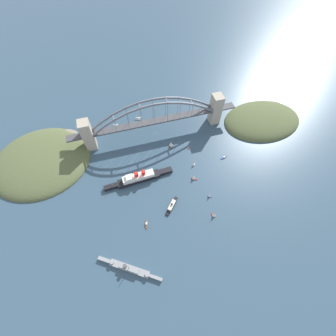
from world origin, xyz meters
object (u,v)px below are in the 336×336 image
(harbor_ferry_steamer, at_px, (172,206))
(seaplane_second_in_formation, at_px, (115,126))
(seaplane_taxiing_near_bridge, at_px, (139,118))
(small_boat_4, at_px, (210,195))
(channel_marker_buoy, at_px, (188,148))
(small_boat_3, at_px, (224,157))
(ocean_liner, at_px, (139,178))
(small_boat_2, at_px, (194,177))
(small_boat_6, at_px, (214,215))
(small_boat_0, at_px, (194,164))
(harbor_arch_bridge, at_px, (154,121))
(naval_cruiser, at_px, (129,268))
(small_boat_1, at_px, (146,224))
(small_boat_5, at_px, (171,144))

(harbor_ferry_steamer, relative_size, seaplane_second_in_formation, 2.58)
(harbor_ferry_steamer, xyz_separation_m, seaplane_taxiing_near_bridge, (9.00, -176.73, -0.50))
(small_boat_4, distance_m, channel_marker_buoy, 89.62)
(small_boat_3, distance_m, small_boat_4, 73.82)
(ocean_liner, relative_size, small_boat_2, 11.30)
(small_boat_2, distance_m, small_boat_4, 35.90)
(seaplane_second_in_formation, relative_size, small_boat_2, 1.06)
(small_boat_3, bearing_deg, small_boat_6, 58.74)
(ocean_liner, xyz_separation_m, small_boat_4, (-89.66, 53.99, -2.27))
(small_boat_0, relative_size, small_boat_4, 0.93)
(seaplane_taxiing_near_bridge, distance_m, small_boat_6, 213.80)
(seaplane_second_in_formation, xyz_separation_m, small_boat_4, (-106.91, 170.06, 1.48))
(harbor_arch_bridge, bearing_deg, harbor_ferry_steamer, 85.39)
(small_boat_2, xyz_separation_m, small_boat_4, (-11.63, 33.95, -0.74))
(ocean_liner, relative_size, small_boat_3, 8.94)
(naval_cruiser, distance_m, channel_marker_buoy, 197.14)
(naval_cruiser, height_order, small_boat_1, naval_cruiser)
(ocean_liner, bearing_deg, small_boat_2, 165.60)
(harbor_arch_bridge, height_order, harbor_ferry_steamer, harbor_arch_bridge)
(ocean_liner, height_order, small_boat_5, ocean_liner)
(harbor_arch_bridge, distance_m, channel_marker_buoy, 69.87)
(small_boat_4, bearing_deg, small_boat_2, -71.09)
(seaplane_second_in_formation, distance_m, small_boat_0, 153.48)
(naval_cruiser, height_order, small_boat_3, naval_cruiser)
(small_boat_1, bearing_deg, small_boat_4, -170.84)
(harbor_ferry_steamer, bearing_deg, naval_cruiser, 41.53)
(small_boat_3, relative_size, small_boat_6, 1.32)
(small_boat_5, distance_m, channel_marker_buoy, 28.86)
(seaplane_second_in_formation, bearing_deg, small_boat_2, 124.99)
(small_boat_1, bearing_deg, harbor_ferry_steamer, -158.60)
(channel_marker_buoy, bearing_deg, small_boat_6, 88.07)
(small_boat_1, bearing_deg, ocean_liner, -94.01)
(channel_marker_buoy, bearing_deg, small_boat_3, 145.77)
(harbor_arch_bridge, height_order, small_boat_3, harbor_arch_bridge)
(naval_cruiser, height_order, small_boat_6, naval_cruiser)
(small_boat_2, relative_size, small_boat_3, 0.79)
(seaplane_second_in_formation, distance_m, small_boat_6, 223.24)
(harbor_ferry_steamer, xyz_separation_m, small_boat_5, (-28.94, -102.58, 2.47))
(harbor_arch_bridge, bearing_deg, small_boat_3, 138.83)
(small_boat_2, distance_m, small_boat_5, 70.29)
(ocean_liner, distance_m, seaplane_taxiing_near_bridge, 125.42)
(small_boat_1, bearing_deg, small_boat_3, -152.95)
(channel_marker_buoy, bearing_deg, harbor_arch_bridge, -47.44)
(naval_cruiser, xyz_separation_m, small_boat_2, (-114.65, -96.62, 1.14))
(naval_cruiser, distance_m, small_boat_3, 210.48)
(seaplane_second_in_formation, bearing_deg, naval_cruiser, 85.24)
(seaplane_taxiing_near_bridge, bearing_deg, small_boat_6, 106.14)
(seaplane_taxiing_near_bridge, xyz_separation_m, small_boat_6, (-59.42, 205.37, 2.06))
(small_boat_1, bearing_deg, small_boat_6, 171.52)
(harbor_ferry_steamer, bearing_deg, small_boat_0, -132.53)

